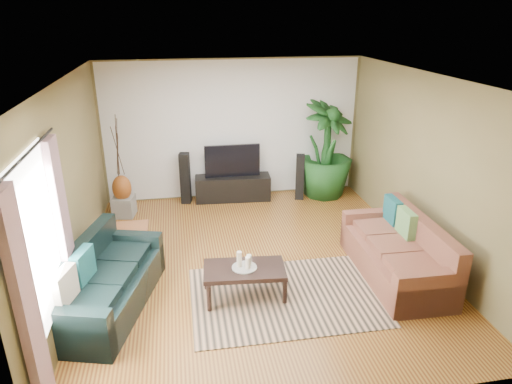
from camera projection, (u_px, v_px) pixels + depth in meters
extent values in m
plane|color=olive|center=(258.00, 262.00, 6.84)|extent=(5.50, 5.50, 0.00)
plane|color=white|center=(259.00, 78.00, 5.84)|extent=(5.50, 5.50, 0.00)
plane|color=brown|center=(233.00, 130.00, 8.85)|extent=(5.00, 0.00, 5.00)
plane|color=brown|center=(318.00, 287.00, 3.82)|extent=(5.00, 0.00, 5.00)
plane|color=brown|center=(70.00, 189.00, 5.93)|extent=(0.00, 5.50, 5.50)
plane|color=brown|center=(424.00, 167.00, 6.75)|extent=(0.00, 5.50, 5.50)
plane|color=white|center=(233.00, 130.00, 8.84)|extent=(4.90, 0.00, 4.90)
plane|color=white|center=(39.00, 242.00, 4.45)|extent=(0.00, 1.80, 1.80)
cube|color=gray|center=(27.00, 309.00, 3.86)|extent=(0.08, 0.35, 2.20)
cube|color=gray|center=(64.00, 231.00, 5.24)|extent=(0.08, 0.35, 2.20)
cylinder|color=black|center=(27.00, 154.00, 4.13)|extent=(0.03, 1.90, 0.03)
cube|color=black|center=(107.00, 278.00, 5.64)|extent=(1.35, 2.12, 0.85)
cube|color=brown|center=(396.00, 248.00, 6.34)|extent=(0.94, 2.02, 0.85)
cube|color=tan|center=(285.00, 296.00, 6.00)|extent=(2.46, 1.75, 0.01)
cube|color=black|center=(245.00, 282.00, 5.94)|extent=(1.09, 0.66, 0.43)
cylinder|color=#979792|center=(244.00, 267.00, 5.86)|extent=(0.32, 0.32, 0.01)
cylinder|color=beige|center=(239.00, 259.00, 5.83)|extent=(0.07, 0.07, 0.21)
cylinder|color=white|center=(248.00, 263.00, 5.80)|extent=(0.07, 0.07, 0.16)
cylinder|color=#F0E8CA|center=(249.00, 260.00, 5.90)|extent=(0.07, 0.07, 0.13)
cube|color=black|center=(233.00, 188.00, 9.02)|extent=(1.49, 0.54, 0.49)
cube|color=black|center=(232.00, 161.00, 8.82)|extent=(1.07, 0.06, 0.63)
cube|color=black|center=(185.00, 178.00, 8.78)|extent=(0.22, 0.23, 1.00)
cube|color=black|center=(300.00, 177.00, 8.99)|extent=(0.21, 0.22, 0.91)
imported|color=#174519|center=(326.00, 149.00, 8.98)|extent=(1.50, 1.50, 1.92)
cylinder|color=black|center=(323.00, 188.00, 9.29)|extent=(0.35, 0.35, 0.28)
cube|color=gray|center=(124.00, 206.00, 8.32)|extent=(0.43, 0.43, 0.37)
ellipsoid|color=brown|center=(122.00, 188.00, 8.19)|extent=(0.34, 0.34, 0.47)
cube|color=brown|center=(133.00, 242.00, 6.88)|extent=(0.48, 0.48, 0.51)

